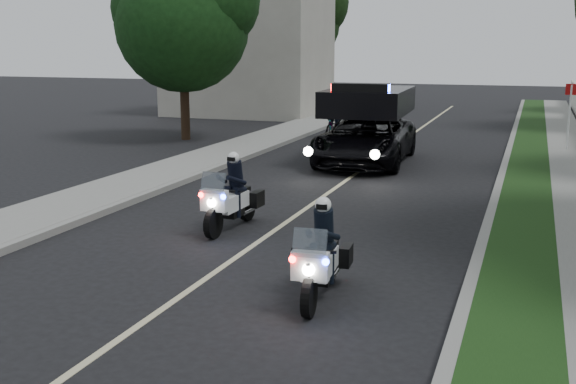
% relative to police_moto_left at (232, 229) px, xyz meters
% --- Properties ---
extents(ground, '(120.00, 120.00, 0.00)m').
position_rel_police_moto_left_xyz_m(ground, '(0.89, -3.51, 0.00)').
color(ground, black).
rests_on(ground, ground).
extents(curb_right, '(0.20, 60.00, 0.15)m').
position_rel_police_moto_left_xyz_m(curb_right, '(4.99, 6.49, 0.07)').
color(curb_right, gray).
rests_on(curb_right, ground).
extents(grass_verge, '(1.20, 60.00, 0.16)m').
position_rel_police_moto_left_xyz_m(grass_verge, '(5.69, 6.49, 0.08)').
color(grass_verge, '#193814').
rests_on(grass_verge, ground).
extents(curb_left, '(0.20, 60.00, 0.15)m').
position_rel_police_moto_left_xyz_m(curb_left, '(-3.21, 6.49, 0.07)').
color(curb_left, gray).
rests_on(curb_left, ground).
extents(sidewalk_left, '(2.00, 60.00, 0.16)m').
position_rel_police_moto_left_xyz_m(sidewalk_left, '(-4.31, 6.49, 0.08)').
color(sidewalk_left, gray).
rests_on(sidewalk_left, ground).
extents(building_far, '(8.00, 6.00, 7.00)m').
position_rel_police_moto_left_xyz_m(building_far, '(-9.11, 22.49, 3.50)').
color(building_far, '#A8A396').
rests_on(building_far, ground).
extents(lane_marking, '(0.12, 50.00, 0.01)m').
position_rel_police_moto_left_xyz_m(lane_marking, '(0.89, 6.49, 0.00)').
color(lane_marking, '#BFB78C').
rests_on(lane_marking, ground).
extents(police_moto_left, '(0.73, 1.90, 1.60)m').
position_rel_police_moto_left_xyz_m(police_moto_left, '(0.00, 0.00, 0.00)').
color(police_moto_left, white).
rests_on(police_moto_left, ground).
extents(police_moto_right, '(0.79, 1.85, 1.53)m').
position_rel_police_moto_left_xyz_m(police_moto_right, '(2.90, -3.19, 0.00)').
color(police_moto_right, silver).
rests_on(police_moto_right, ground).
extents(police_suv, '(2.91, 5.84, 2.78)m').
position_rel_police_moto_left_xyz_m(police_suv, '(0.71, 8.85, 0.00)').
color(police_suv, black).
rests_on(police_suv, ground).
extents(bicycle, '(0.69, 1.83, 0.95)m').
position_rel_police_moto_left_xyz_m(bicycle, '(-1.98, 14.54, 0.00)').
color(bicycle, black).
rests_on(bicycle, ground).
extents(cyclist, '(0.66, 0.46, 1.77)m').
position_rel_police_moto_left_xyz_m(cyclist, '(-1.98, 14.54, 0.00)').
color(cyclist, black).
rests_on(cyclist, ground).
extents(sign_post, '(0.40, 0.40, 2.51)m').
position_rel_police_moto_left_xyz_m(sign_post, '(6.89, 13.20, 0.00)').
color(sign_post, '#B6150D').
rests_on(sign_post, ground).
extents(tree_left_near, '(6.58, 6.58, 8.73)m').
position_rel_police_moto_left_xyz_m(tree_left_near, '(-7.44, 11.97, 0.00)').
color(tree_left_near, '#133913').
rests_on(tree_left_near, ground).
extents(tree_left_far, '(6.97, 6.97, 10.04)m').
position_rel_police_moto_left_xyz_m(tree_left_far, '(-8.38, 27.15, 0.00)').
color(tree_left_far, black).
rests_on(tree_left_far, ground).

